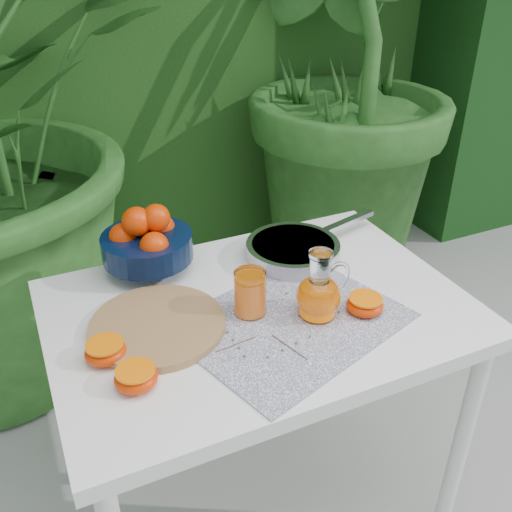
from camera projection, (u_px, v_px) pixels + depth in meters
name	position (u px, v px, depth m)	size (l,w,h in m)	color
hedge_backdrop	(102.00, 8.00, 2.74)	(8.00, 1.65, 2.50)	#1B4B15
potted_plant_right	(335.00, 62.00, 2.50)	(2.04, 2.04, 2.04)	#254F1B
white_table	(259.00, 332.00, 1.42)	(1.00, 0.70, 0.75)	white
placemat	(290.00, 321.00, 1.33)	(0.49, 0.38, 0.00)	#0C0F47
cutting_board	(158.00, 326.00, 1.30)	(0.31, 0.31, 0.02)	#9A6745
fruit_bowl	(146.00, 241.00, 1.49)	(0.26, 0.26, 0.19)	black
juice_pitcher	(319.00, 294.00, 1.32)	(0.15, 0.12, 0.17)	white
juice_tumbler	(250.00, 294.00, 1.33)	(0.09, 0.09, 0.11)	white
saute_pan	(294.00, 249.00, 1.57)	(0.47, 0.32, 0.05)	#AAA9AD
orange_halves	(210.00, 342.00, 1.23)	(0.70, 0.21, 0.04)	#E24002
thyme_sprigs	(282.00, 329.00, 1.29)	(0.34, 0.24, 0.01)	brown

